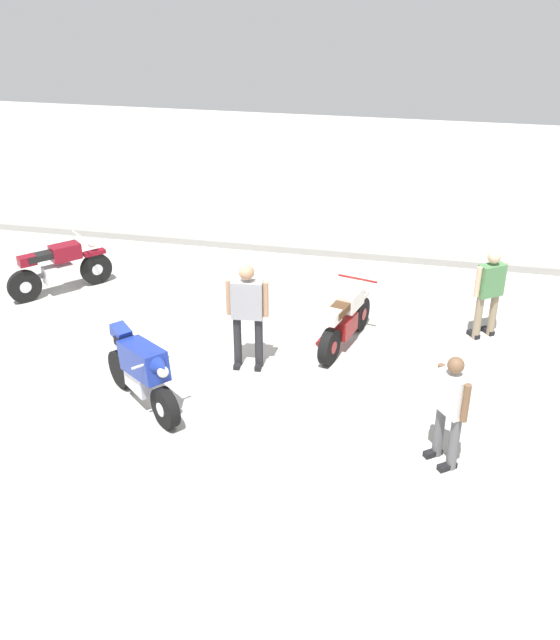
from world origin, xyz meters
name	(u,v)px	position (x,y,z in m)	size (l,w,h in m)	color
ground_plane	(190,344)	(0.00, 0.00, 0.00)	(40.00, 40.00, 0.00)	#ADAAA3
curb_edge	(256,245)	(0.00, 4.60, 0.07)	(14.00, 0.30, 0.15)	gray
motorcycle_blue_sportbike	(142,370)	(-0.04, -1.89, 0.59)	(1.60, 1.42, 1.14)	black
motorcycle_maroon_cruiser	(59,268)	(-3.15, 1.47, 0.52)	(1.47, 1.65, 1.09)	black
motorcycle_cream_vintage	(345,320)	(2.59, 0.55, 0.49)	(0.86, 1.93, 1.07)	black
person_in_gray_shirt	(247,309)	(1.17, -0.45, 1.02)	(0.68, 0.34, 1.76)	#262628
person_in_white_shirt	(450,405)	(4.30, -2.28, 0.88)	(0.50, 0.55, 1.57)	#59595B
person_in_green_shirt	(489,289)	(4.92, 1.40, 0.90)	(0.56, 0.50, 1.60)	gray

